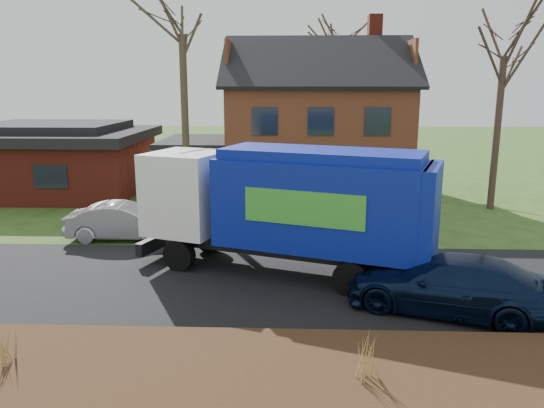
{
  "coord_description": "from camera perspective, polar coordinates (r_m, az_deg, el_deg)",
  "views": [
    {
      "loc": [
        0.69,
        -14.55,
        5.65
      ],
      "look_at": [
        0.04,
        2.5,
        1.81
      ],
      "focal_mm": 35.0,
      "sensor_mm": 36.0,
      "label": 1
    }
  ],
  "objects": [
    {
      "name": "grass_clump_west",
      "position": [
        11.87,
        -26.85,
        -13.28
      ],
      "size": [
        0.32,
        0.26,
        0.85
      ],
      "color": "#9B7B44",
      "rests_on": "mulch_verge"
    },
    {
      "name": "garbage_truck",
      "position": [
        15.77,
        1.97,
        0.13
      ],
      "size": [
        9.28,
        5.28,
        3.85
      ],
      "rotation": [
        0.0,
        0.0,
        -0.34
      ],
      "color": "black",
      "rests_on": "ground"
    },
    {
      "name": "road",
      "position": [
        15.62,
        -0.49,
        -8.47
      ],
      "size": [
        80.0,
        7.0,
        0.02
      ],
      "primitive_type": "cube",
      "color": "black",
      "rests_on": "ground"
    },
    {
      "name": "mulch_verge",
      "position": [
        10.78,
        -1.87,
        -17.99
      ],
      "size": [
        80.0,
        3.5,
        0.3
      ],
      "primitive_type": "cube",
      "color": "#311C10",
      "rests_on": "ground"
    },
    {
      "name": "tree_front_east",
      "position": [
        26.26,
        23.92,
        16.81
      ],
      "size": [
        3.55,
        3.55,
        9.85
      ],
      "color": "#413027",
      "rests_on": "ground"
    },
    {
      "name": "tree_back",
      "position": [
        36.95,
        7.18,
        19.32
      ],
      "size": [
        3.78,
        3.78,
        11.96
      ],
      "color": "#443829",
      "rests_on": "ground"
    },
    {
      "name": "navy_wagon",
      "position": [
        14.23,
        18.5,
        -8.19
      ],
      "size": [
        5.48,
        3.71,
        1.47
      ],
      "primitive_type": "imported",
      "rotation": [
        0.0,
        0.0,
        -1.93
      ],
      "color": "#0B1733",
      "rests_on": "ground"
    },
    {
      "name": "silver_sedan",
      "position": [
        20.47,
        -15.6,
        -1.82
      ],
      "size": [
        4.2,
        1.58,
        1.37
      ],
      "primitive_type": "imported",
      "rotation": [
        0.0,
        0.0,
        1.6
      ],
      "color": "#A9ABB1",
      "rests_on": "ground"
    },
    {
      "name": "grass_clump_mid",
      "position": [
        10.36,
        10.34,
        -15.79
      ],
      "size": [
        0.32,
        0.26,
        0.9
      ],
      "color": "tan",
      "rests_on": "mulch_verge"
    },
    {
      "name": "ranch_house",
      "position": [
        30.57,
        -22.42,
        4.53
      ],
      "size": [
        9.8,
        8.2,
        3.7
      ],
      "color": "maroon",
      "rests_on": "ground"
    },
    {
      "name": "ground",
      "position": [
        15.62,
        -0.49,
        -8.51
      ],
      "size": [
        120.0,
        120.0,
        0.0
      ],
      "primitive_type": "plane",
      "color": "#2C4818",
      "rests_on": "ground"
    },
    {
      "name": "main_house",
      "position": [
        28.51,
        3.85,
        9.41
      ],
      "size": [
        12.95,
        8.95,
        9.26
      ],
      "color": "beige",
      "rests_on": "ground"
    },
    {
      "name": "tree_front_west",
      "position": [
        24.42,
        -9.76,
        20.23
      ],
      "size": [
        3.64,
        3.64,
        10.83
      ],
      "color": "#443829",
      "rests_on": "ground"
    }
  ]
}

